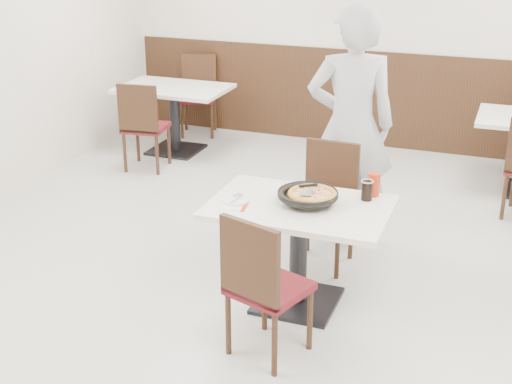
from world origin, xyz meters
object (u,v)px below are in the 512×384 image
(pizza_pan, at_px, (308,198))
(pizza, at_px, (312,197))
(main_table, at_px, (298,255))
(bg_chair_left_far, at_px, (198,96))
(bg_chair_left_near, at_px, (146,125))
(chair_near, at_px, (270,284))
(diner_person, at_px, (351,127))
(bg_table_left, at_px, (175,119))
(chair_far, at_px, (323,208))
(red_cup, at_px, (374,185))
(side_plate, at_px, (236,201))
(cola_glass, at_px, (367,191))

(pizza_pan, bearing_deg, pizza, -15.57)
(main_table, height_order, bg_chair_left_far, bg_chair_left_far)
(pizza_pan, relative_size, bg_chair_left_near, 0.38)
(chair_near, relative_size, diner_person, 0.49)
(bg_table_left, bearing_deg, chair_far, -42.30)
(main_table, xyz_separation_m, red_cup, (0.42, 0.34, 0.45))
(side_plate, relative_size, bg_chair_left_far, 0.18)
(chair_far, bearing_deg, bg_chair_left_far, -47.13)
(pizza, bearing_deg, bg_table_left, 131.45)
(side_plate, height_order, bg_table_left, side_plate)
(bg_table_left, relative_size, bg_chair_left_near, 1.26)
(side_plate, bearing_deg, red_cup, 27.92)
(chair_far, distance_m, red_cup, 0.63)
(pizza_pan, bearing_deg, bg_chair_left_near, 138.81)
(chair_far, height_order, bg_table_left, chair_far)
(bg_table_left, bearing_deg, side_plate, -56.21)
(pizza_pan, distance_m, red_cup, 0.49)
(diner_person, distance_m, bg_table_left, 2.91)
(red_cup, bearing_deg, bg_chair_left_far, 131.82)
(main_table, bearing_deg, bg_table_left, 130.25)
(diner_person, bearing_deg, red_cup, 93.55)
(main_table, distance_m, cola_glass, 0.64)
(cola_glass, bearing_deg, main_table, -148.65)
(side_plate, bearing_deg, pizza, 15.21)
(bg_table_left, xyz_separation_m, bg_chair_left_far, (-0.03, 0.70, 0.10))
(main_table, bearing_deg, side_plate, -165.31)
(main_table, height_order, pizza, pizza)
(pizza, bearing_deg, main_table, -162.07)
(main_table, xyz_separation_m, side_plate, (-0.41, -0.11, 0.38))
(chair_near, relative_size, side_plate, 5.61)
(diner_person, xyz_separation_m, bg_chair_left_near, (-2.41, 0.95, -0.50))
(red_cup, distance_m, bg_table_left, 3.69)
(pizza, bearing_deg, chair_far, 97.75)
(side_plate, relative_size, cola_glass, 1.30)
(bg_chair_left_far, bearing_deg, chair_far, 111.55)
(main_table, distance_m, diner_person, 1.32)
(diner_person, bearing_deg, bg_table_left, -53.51)
(chair_far, distance_m, bg_chair_left_far, 3.67)
(pizza, height_order, cola_glass, cola_glass)
(pizza_pan, xyz_separation_m, pizza, (0.03, -0.01, 0.02))
(pizza, bearing_deg, red_cup, 41.93)
(pizza, bearing_deg, cola_glass, 34.19)
(chair_near, distance_m, diner_person, 1.88)
(main_table, relative_size, pizza, 3.87)
(main_table, relative_size, chair_near, 1.26)
(diner_person, relative_size, bg_chair_left_near, 2.05)
(side_plate, height_order, red_cup, red_cup)
(side_plate, xyz_separation_m, red_cup, (0.84, 0.44, 0.07))
(main_table, distance_m, bg_table_left, 3.60)
(chair_near, bearing_deg, pizza_pan, 105.66)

